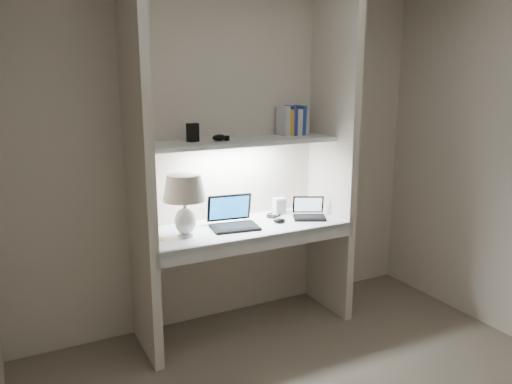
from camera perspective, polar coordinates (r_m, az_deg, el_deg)
back_wall at (r=3.65m, az=-3.17°, el=4.49°), size 3.20×0.01×2.50m
alcove_panel_left at (r=3.16m, az=-13.27°, el=2.83°), size 0.06×0.55×2.50m
alcove_panel_right at (r=3.78m, az=8.75°, el=4.65°), size 0.06×0.55×2.50m
desk at (r=3.52m, az=-1.23°, el=-4.17°), size 1.40×0.55×0.04m
desk_apron at (r=3.31m, az=0.76°, el=-5.84°), size 1.46×0.03×0.10m
shelf at (r=3.48m, az=-1.97°, el=5.74°), size 1.40×0.36×0.03m
strip_light at (r=3.48m, az=-1.97°, el=5.38°), size 0.60×0.04×0.02m
table_lamp at (r=3.25m, az=-8.19°, el=-0.33°), size 0.28×0.28×0.41m
laptop_main at (r=3.48m, az=-2.68°, el=-3.17°), size 0.35×0.32×0.22m
laptop_netbook at (r=3.72m, az=6.07°, el=-2.37°), size 0.30×0.28×0.15m
speaker at (r=3.79m, az=2.67°, el=-1.62°), size 0.09×0.07×0.13m
mouse at (r=3.58m, az=2.68°, el=-3.29°), size 0.10×0.08×0.03m
cable_coil at (r=3.76m, az=2.01°, el=-2.64°), size 0.14×0.14×0.01m
sticky_note at (r=3.28m, az=-11.20°, el=-5.35°), size 0.08×0.08×0.00m
book_row at (r=3.77m, az=4.18°, el=8.08°), size 0.21×0.15×0.22m
shelf_box at (r=3.39m, az=-7.24°, el=6.76°), size 0.08×0.07×0.12m
shelf_gadget at (r=3.41m, az=-4.22°, el=6.21°), size 0.12×0.10×0.05m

